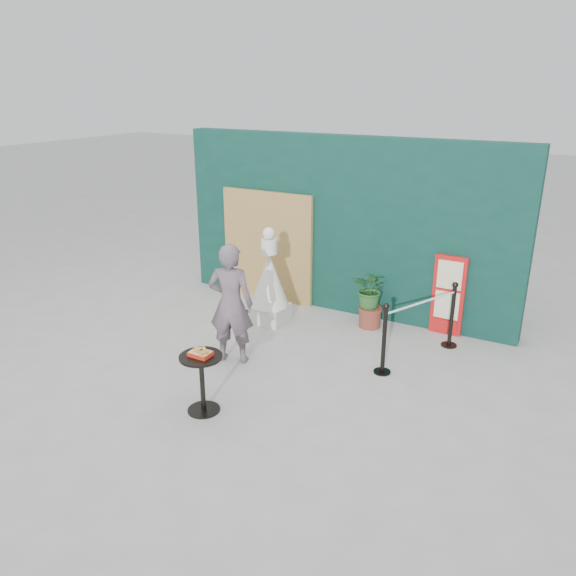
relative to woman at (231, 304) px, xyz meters
name	(u,v)px	position (x,y,z in m)	size (l,w,h in m)	color
ground	(244,386)	(0.55, -0.54, -0.88)	(60.00, 60.00, 0.00)	#ADAAA5
back_wall	(344,226)	(0.55, 2.61, 0.62)	(6.00, 0.30, 3.00)	#0A302B
bamboo_fence	(267,246)	(-0.85, 2.40, 0.12)	(1.80, 0.08, 2.00)	tan
woman	(231,304)	(0.00, 0.00, 0.00)	(0.64, 0.42, 1.75)	#6A5B62
menu_board	(448,296)	(2.45, 2.41, -0.23)	(0.50, 0.07, 1.30)	red
statue	(270,284)	(-0.24, 1.46, -0.21)	(0.64, 0.64, 1.63)	silver
cafe_table	(202,375)	(0.45, -1.29, -0.38)	(0.52, 0.52, 0.75)	black
food_basket	(201,353)	(0.45, -1.29, -0.09)	(0.26, 0.19, 0.11)	red
planter	(371,294)	(1.30, 2.08, -0.31)	(0.58, 0.50, 0.98)	brown
stanchion_barrier	(420,327)	(2.33, 1.34, -0.38)	(0.84, 1.54, 1.03)	black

